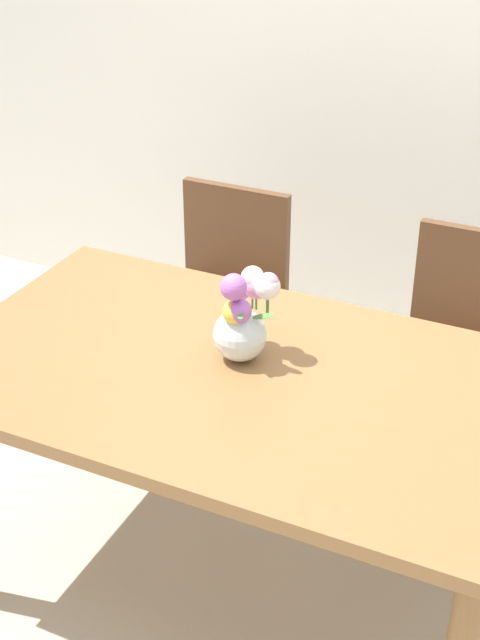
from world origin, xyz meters
name	(u,v)px	position (x,y,z in m)	size (l,w,h in m)	color
ground_plane	(237,581)	(0.00, 0.00, 0.00)	(12.00, 12.00, 0.00)	#B7AD99
back_wall	(421,19)	(0.00, 1.60, 1.40)	(7.00, 0.10, 2.80)	silver
dining_table	(237,399)	(0.00, 0.00, 0.69)	(1.63, 0.97, 0.78)	olive
chair_left	(223,292)	(-0.45, 0.83, 0.52)	(0.42, 0.42, 0.90)	brown
chair_right	(463,346)	(0.45, 0.83, 0.52)	(0.42, 0.42, 0.90)	brown
flower_vase	(244,317)	(-0.01, 0.07, 0.91)	(0.18, 0.18, 0.27)	silver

